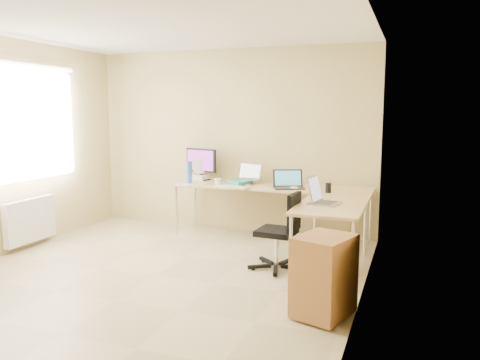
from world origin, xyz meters
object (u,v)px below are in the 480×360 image
(cabinet, at_px, (324,275))
(desk_main, at_px, (271,212))
(laptop_center, at_px, (248,172))
(office_chair, at_px, (277,224))
(desk_fan, at_px, (201,170))
(desk_return, at_px, (331,237))
(monitor, at_px, (201,164))
(laptop_black, at_px, (289,179))
(keyboard, at_px, (234,187))
(mug, at_px, (218,182))
(water_bottle, at_px, (189,172))
(laptop_return, at_px, (325,193))

(cabinet, bearing_deg, desk_main, 134.72)
(desk_main, relative_size, laptop_center, 8.23)
(office_chair, bearing_deg, desk_fan, 142.07)
(desk_return, relative_size, laptop_center, 4.04)
(monitor, relative_size, laptop_black, 1.40)
(monitor, bearing_deg, keyboard, -18.67)
(monitor, xyz_separation_m, desk_fan, (-0.00, 0.00, -0.08))
(keyboard, relative_size, office_chair, 0.53)
(desk_return, xyz_separation_m, mug, (-1.67, 0.79, 0.41))
(desk_return, xyz_separation_m, desk_fan, (-2.10, 1.20, 0.51))
(water_bottle, bearing_deg, laptop_return, -22.30)
(office_chair, bearing_deg, water_bottle, 151.48)
(monitor, bearing_deg, desk_return, -12.84)
(desk_return, height_order, laptop_return, laptop_return)
(desk_fan, xyz_separation_m, office_chair, (1.54, -1.39, -0.38))
(laptop_black, xyz_separation_m, mug, (-0.97, -0.06, -0.07))
(laptop_black, distance_m, water_bottle, 1.41)
(mug, bearing_deg, water_bottle, 178.84)
(laptop_return, bearing_deg, laptop_center, 58.77)
(desk_return, xyz_separation_m, laptop_center, (-1.34, 1.09, 0.52))
(mug, bearing_deg, monitor, 136.34)
(desk_return, height_order, keyboard, keyboard)
(desk_return, xyz_separation_m, water_bottle, (-2.10, 0.80, 0.52))
(monitor, height_order, cabinet, monitor)
(monitor, distance_m, office_chair, 2.12)
(desk_main, distance_m, desk_return, 1.40)
(laptop_center, height_order, desk_fan, desk_fan)
(desk_return, relative_size, desk_fan, 4.40)
(laptop_center, distance_m, cabinet, 2.83)
(desk_main, height_order, mug, mug)
(desk_main, xyz_separation_m, keyboard, (-0.43, -0.30, 0.38))
(cabinet, bearing_deg, keyboard, 146.62)
(laptop_center, xyz_separation_m, cabinet, (1.49, -2.35, -0.53))
(desk_main, height_order, laptop_black, laptop_black)
(laptop_center, xyz_separation_m, keyboard, (-0.06, -0.39, -0.15))
(laptop_center, distance_m, mug, 0.46)
(laptop_black, relative_size, laptop_return, 1.06)
(laptop_black, bearing_deg, desk_return, -74.87)
(monitor, bearing_deg, laptop_black, 2.92)
(desk_return, xyz_separation_m, keyboard, (-1.40, 0.70, 0.38))
(desk_main, distance_m, keyboard, 0.64)
(desk_return, distance_m, water_bottle, 2.31)
(desk_fan, height_order, office_chair, desk_fan)
(water_bottle, relative_size, cabinet, 0.46)
(desk_return, height_order, cabinet, desk_return)
(keyboard, bearing_deg, cabinet, -33.11)
(laptop_center, distance_m, laptop_black, 0.69)
(laptop_center, distance_m, keyboard, 0.42)
(keyboard, height_order, water_bottle, water_bottle)
(desk_fan, bearing_deg, laptop_return, -53.84)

